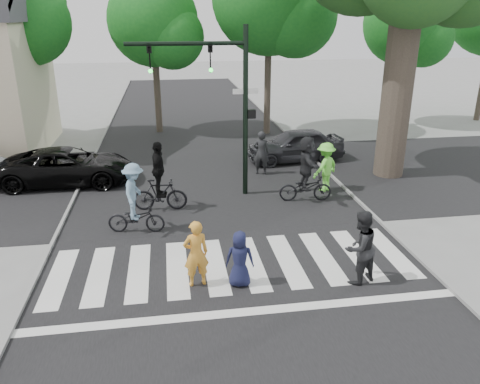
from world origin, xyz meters
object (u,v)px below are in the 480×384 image
at_px(car_grey, 295,145).
at_px(cyclist_left, 135,203).
at_px(pedestrian_adult, 360,247).
at_px(car_suv, 68,166).
at_px(traffic_signal, 221,89).
at_px(pedestrian_child, 240,259).
at_px(cyclist_right, 306,173).
at_px(pedestrian_woman, 196,254).
at_px(cyclist_mid, 159,183).

bearing_deg(car_grey, cyclist_left, -50.59).
height_order(pedestrian_adult, cyclist_left, cyclist_left).
height_order(pedestrian_adult, car_suv, pedestrian_adult).
distance_m(traffic_signal, pedestrian_child, 7.00).
distance_m(pedestrian_adult, cyclist_right, 5.52).
bearing_deg(cyclist_left, pedestrian_child, -52.68).
bearing_deg(cyclist_left, pedestrian_woman, -64.07).
distance_m(cyclist_left, cyclist_right, 6.10).
relative_size(pedestrian_woman, car_suv, 0.34).
xyz_separation_m(traffic_signal, pedestrian_woman, (-1.39, -6.06, -3.04)).
bearing_deg(pedestrian_woman, cyclist_right, -140.18).
bearing_deg(cyclist_left, car_suv, 119.99).
bearing_deg(pedestrian_woman, pedestrian_adult, 163.12).
relative_size(pedestrian_woman, cyclist_left, 0.78).
xyz_separation_m(cyclist_mid, car_grey, (6.07, 4.89, -0.24)).
bearing_deg(car_grey, traffic_signal, -49.44).
distance_m(cyclist_left, cyclist_mid, 1.82).
relative_size(pedestrian_child, car_grey, 0.33).
bearing_deg(cyclist_mid, pedestrian_woman, -79.86).
bearing_deg(cyclist_left, car_grey, 43.97).
bearing_deg(cyclist_right, pedestrian_woman, -130.16).
relative_size(cyclist_mid, cyclist_right, 1.01).
bearing_deg(cyclist_left, cyclist_right, 16.30).
bearing_deg(pedestrian_adult, cyclist_mid, -72.10).
height_order(cyclist_right, car_grey, cyclist_right).
height_order(cyclist_mid, car_suv, cyclist_mid).
distance_m(car_suv, car_grey, 9.79).
height_order(pedestrian_woman, cyclist_right, cyclist_right).
distance_m(pedestrian_child, cyclist_right, 6.12).
distance_m(traffic_signal, cyclist_mid, 3.85).
xyz_separation_m(traffic_signal, cyclist_left, (-3.00, -2.74, -2.95)).
relative_size(car_suv, car_grey, 1.17).
height_order(traffic_signal, car_grey, traffic_signal).
xyz_separation_m(traffic_signal, car_grey, (3.80, 3.81, -3.16)).
height_order(pedestrian_child, cyclist_left, cyclist_left).
relative_size(pedestrian_child, cyclist_right, 0.61).
xyz_separation_m(cyclist_left, cyclist_mid, (0.72, 1.67, 0.03)).
bearing_deg(cyclist_left, cyclist_mid, 66.63).
bearing_deg(pedestrian_adult, car_suv, -69.81).
bearing_deg(cyclist_right, pedestrian_child, -121.58).
xyz_separation_m(pedestrian_adult, cyclist_right, (0.27, 5.51, 0.11)).
xyz_separation_m(traffic_signal, pedestrian_child, (-0.34, -6.23, -3.18)).
relative_size(pedestrian_adult, car_grey, 0.44).
relative_size(traffic_signal, cyclist_left, 2.73).
distance_m(cyclist_left, car_suv, 5.73).
height_order(traffic_signal, pedestrian_adult, traffic_signal).
height_order(traffic_signal, pedestrian_woman, traffic_signal).
xyz_separation_m(cyclist_right, car_suv, (-8.72, 3.25, -0.35)).
bearing_deg(cyclist_mid, traffic_signal, 25.24).
height_order(car_suv, car_grey, car_grey).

